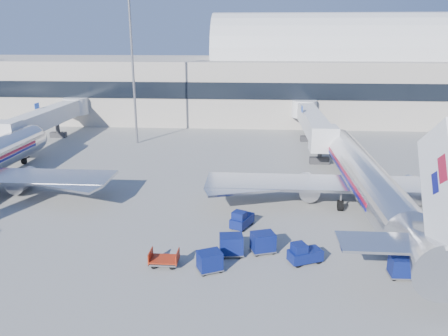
# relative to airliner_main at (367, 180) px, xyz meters

# --- Properties ---
(ground) EXTENTS (260.00, 260.00, 0.00)m
(ground) POSITION_rel_airliner_main_xyz_m (-10.00, -4.51, -2.93)
(ground) COLOR gray
(ground) RESTS_ON ground
(terminal) EXTENTS (170.00, 28.15, 21.00)m
(terminal) POSITION_rel_airliner_main_xyz_m (-23.60, 51.46, 4.60)
(terminal) COLOR #B2AA9E
(terminal) RESTS_ON ground
(airliner_main) EXTENTS (32.00, 37.26, 12.07)m
(airliner_main) POSITION_rel_airliner_main_xyz_m (0.00, 0.00, 0.00)
(airliner_main) COLOR silver
(airliner_main) RESTS_ON ground
(jetbridge_near) EXTENTS (4.40, 27.50, 6.25)m
(jetbridge_near) POSITION_rel_airliner_main_xyz_m (-2.40, 26.30, 1.00)
(jetbridge_near) COLOR silver
(jetbridge_near) RESTS_ON ground
(jetbridge_mid) EXTENTS (4.40, 27.50, 6.25)m
(jetbridge_mid) POSITION_rel_airliner_main_xyz_m (-44.40, 26.30, 1.00)
(jetbridge_mid) COLOR silver
(jetbridge_mid) RESTS_ON ground
(mast_west) EXTENTS (2.00, 1.20, 22.60)m
(mast_west) POSITION_rel_airliner_main_xyz_m (-30.00, 25.49, 11.87)
(mast_west) COLOR slate
(mast_west) RESTS_ON ground
(tug_lead) EXTENTS (2.80, 2.15, 1.64)m
(tug_lead) POSITION_rel_airliner_main_xyz_m (-7.26, -11.66, -2.18)
(tug_lead) COLOR #0B1553
(tug_lead) RESTS_ON ground
(tug_right) EXTENTS (2.80, 2.23, 1.63)m
(tug_right) POSITION_rel_airliner_main_xyz_m (0.43, -9.25, -2.18)
(tug_right) COLOR #0B1553
(tug_right) RESTS_ON ground
(tug_left) EXTENTS (2.24, 2.86, 1.67)m
(tug_left) POSITION_rel_airliner_main_xyz_m (-12.20, -5.60, -2.17)
(tug_left) COLOR #0B1553
(tug_left) RESTS_ON ground
(cart_train_a) EXTENTS (2.23, 1.95, 1.65)m
(cart_train_a) POSITION_rel_airliner_main_xyz_m (-10.34, -10.21, -2.04)
(cart_train_a) COLOR #0B1553
(cart_train_a) RESTS_ON ground
(cart_train_b) EXTENTS (2.07, 1.68, 1.68)m
(cart_train_b) POSITION_rel_airliner_main_xyz_m (-12.82, -10.85, -2.03)
(cart_train_b) COLOR #0B1553
(cart_train_b) RESTS_ON ground
(cart_train_c) EXTENTS (2.17, 1.97, 1.55)m
(cart_train_c) POSITION_rel_airliner_main_xyz_m (-14.26, -13.43, -2.10)
(cart_train_c) COLOR #0B1553
(cart_train_c) RESTS_ON ground
(cart_solo_near) EXTENTS (1.80, 1.39, 1.55)m
(cart_solo_near) POSITION_rel_airliner_main_xyz_m (-0.53, -13.28, -2.10)
(cart_solo_near) COLOR #0B1553
(cart_solo_near) RESTS_ON ground
(cart_open_red) EXTENTS (2.17, 1.53, 0.58)m
(cart_open_red) POSITION_rel_airliner_main_xyz_m (-17.73, -12.83, -2.51)
(cart_open_red) COLOR slate
(cart_open_red) RESTS_ON ground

